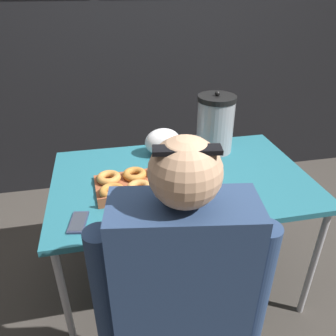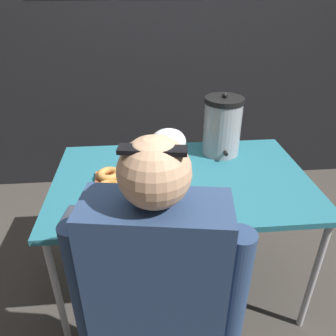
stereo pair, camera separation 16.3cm
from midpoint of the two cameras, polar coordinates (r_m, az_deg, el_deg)
ground_plane at (r=2.14m, az=4.27°, el=-18.63°), size 12.00×12.00×0.00m
back_wall at (r=2.69m, az=0.88°, el=25.63°), size 6.00×0.11×2.81m
folding_table at (r=1.70m, az=5.11°, el=-3.07°), size 1.30×0.83×0.73m
donut_box at (r=1.59m, az=-2.75°, el=-2.31°), size 0.43×0.30×0.05m
coffee_urn at (r=1.89m, az=11.91°, el=7.11°), size 0.21×0.24×0.36m
cell_phone at (r=1.44m, az=-13.33°, el=-8.17°), size 0.09×0.15×0.01m
plastic_bag at (r=1.86m, az=2.56°, el=4.52°), size 0.20×0.14×0.16m
person_seated at (r=1.23m, az=2.36°, el=-24.40°), size 0.57×0.29×1.26m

